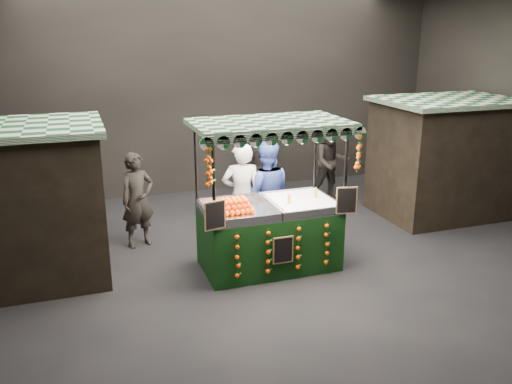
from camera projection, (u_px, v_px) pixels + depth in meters
name	position (u px, v px, depth m)	size (l,w,h in m)	color
ground	(286.00, 265.00, 9.54)	(12.00, 12.00, 0.00)	black
market_hall	(289.00, 72.00, 8.54)	(12.10, 10.10, 5.05)	black
neighbour_stall_left	(13.00, 204.00, 8.68)	(3.00, 2.20, 2.60)	black
neighbour_stall_right	(444.00, 157.00, 11.88)	(3.00, 2.20, 2.60)	black
juice_stall	(270.00, 224.00, 9.25)	(2.68, 1.58, 2.60)	black
vendor_grey	(242.00, 196.00, 10.04)	(0.82, 0.61, 2.05)	gray
vendor_blue	(266.00, 193.00, 10.29)	(1.18, 1.04, 2.03)	navy
shopper_0	(138.00, 200.00, 10.17)	(0.78, 0.64, 1.84)	black
shopper_1	(331.00, 162.00, 12.94)	(0.99, 0.81, 1.88)	black
shopper_2	(261.00, 168.00, 12.71)	(1.08, 0.71, 1.71)	#2C2824
shopper_3	(267.00, 153.00, 13.77)	(1.26, 1.44, 1.94)	black
shopper_4	(67.00, 190.00, 10.79)	(1.07, 0.99, 1.84)	black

